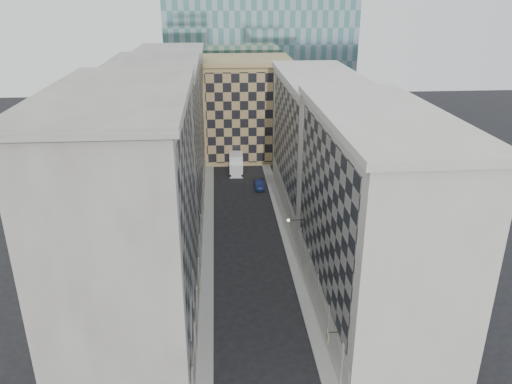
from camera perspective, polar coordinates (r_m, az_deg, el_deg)
sidewalk_west at (r=64.56m, az=-5.54°, el=-6.15°), size 1.50×100.00×0.15m
sidewalk_east at (r=65.12m, az=3.78°, el=-5.82°), size 1.50×100.00×0.15m
bldg_left_a at (r=42.90m, az=-13.97°, el=-4.47°), size 10.80×22.80×23.70m
bldg_left_b at (r=63.32m, az=-10.99°, el=4.05°), size 10.80×22.80×22.70m
bldg_left_c at (r=84.55m, az=-9.47°, el=8.35°), size 10.80×22.80×21.70m
bldg_right_a at (r=48.68m, az=13.14°, el=-3.05°), size 10.80×26.80×20.70m
bldg_right_b at (r=73.35m, az=7.05°, el=5.58°), size 10.80×28.80×19.70m
tan_block at (r=97.25m, az=-1.15°, el=9.60°), size 16.80×14.80×18.80m
church_tower at (r=108.99m, az=-2.82°, el=20.23°), size 7.20×7.20×51.50m
flagpoles_left at (r=39.95m, az=-7.32°, el=-12.45°), size 0.10×6.33×2.33m
bracket_lamp at (r=56.96m, az=3.90°, el=-3.23°), size 1.98×0.36×0.36m
box_truck at (r=89.56m, az=-2.28°, el=3.13°), size 2.61×5.96×3.22m
dark_car at (r=82.38m, az=0.39°, el=0.89°), size 1.60×4.28×1.40m
shop_sign at (r=43.56m, az=8.23°, el=-15.98°), size 0.94×0.67×0.75m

